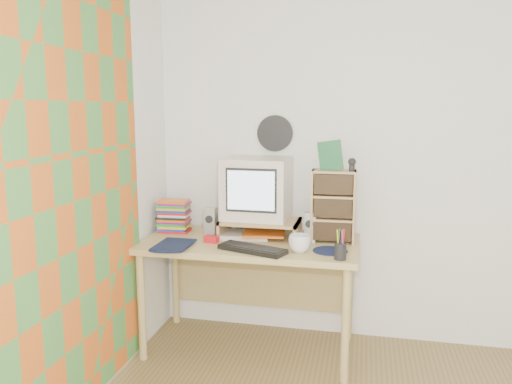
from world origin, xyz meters
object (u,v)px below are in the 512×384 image
at_px(diary, 158,242).
at_px(crt_monitor, 257,188).
at_px(keyboard, 252,249).
at_px(desk, 252,258).
at_px(cd_rack, 333,206).
at_px(dvd_stack, 174,211).
at_px(mug, 300,243).

bearing_deg(diary, crt_monitor, 36.10).
height_order(crt_monitor, diary, crt_monitor).
relative_size(crt_monitor, keyboard, 1.02).
bearing_deg(keyboard, desk, 122.86).
xyz_separation_m(desk, cd_rack, (0.53, 0.04, 0.37)).
height_order(dvd_stack, cd_rack, cd_rack).
xyz_separation_m(dvd_stack, diary, (0.04, -0.38, -0.12)).
relative_size(cd_rack, mug, 3.49).
xyz_separation_m(dvd_stack, mug, (0.92, -0.31, -0.09)).
distance_m(desk, mug, 0.47).
bearing_deg(diary, mug, 4.16).
height_order(cd_rack, diary, cd_rack).
bearing_deg(keyboard, mug, 29.23).
height_order(crt_monitor, mug, crt_monitor).
relative_size(desk, keyboard, 3.33).
distance_m(mug, diary, 0.89).
bearing_deg(mug, cd_rack, 57.87).
bearing_deg(dvd_stack, diary, -87.96).
relative_size(cd_rack, diary, 1.81).
bearing_deg(keyboard, dvd_stack, 170.07).
distance_m(desk, dvd_stack, 0.64).
distance_m(keyboard, diary, 0.60).
distance_m(keyboard, cd_rack, 0.60).
bearing_deg(cd_rack, desk, -176.97).
bearing_deg(mug, crt_monitor, 135.32).
height_order(desk, mug, mug).
bearing_deg(dvd_stack, keyboard, -33.39).
bearing_deg(crt_monitor, mug, -43.39).
bearing_deg(mug, diary, -175.68).
xyz_separation_m(cd_rack, diary, (-1.06, -0.35, -0.21)).
relative_size(crt_monitor, mug, 3.21).
height_order(keyboard, dvd_stack, dvd_stack).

